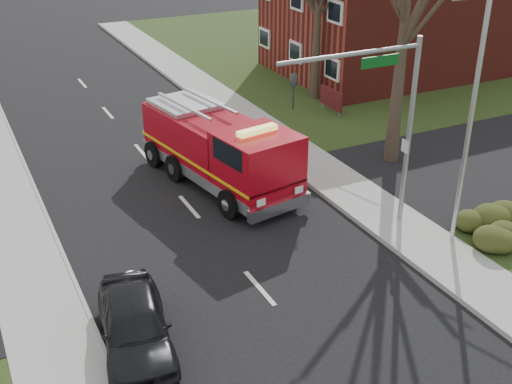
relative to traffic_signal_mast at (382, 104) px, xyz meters
name	(u,v)px	position (x,y,z in m)	size (l,w,h in m)	color
ground	(260,288)	(-5.21, -1.50, -4.71)	(120.00, 120.00, 0.00)	black
sidewalk_right	(419,240)	(0.99, -1.50, -4.63)	(2.40, 80.00, 0.15)	#9A9A94
sidewalk_left	(54,346)	(-11.41, -1.50, -4.63)	(2.40, 80.00, 0.15)	#9A9A94
brick_building	(401,12)	(13.79, 16.50, -1.05)	(15.40, 10.40, 7.25)	maroon
health_center_sign	(331,99)	(5.29, 11.00, -3.83)	(0.12, 2.00, 1.40)	#501218
hedge_corner	(504,223)	(3.79, -2.50, -4.13)	(2.80, 2.00, 0.90)	#283212
traffic_signal_mast	(382,104)	(0.00, 0.00, 0.00)	(5.29, 0.18, 6.80)	gray
streetlight_pole	(470,118)	(1.93, -2.00, -0.16)	(1.48, 0.16, 8.40)	#B7BABF
fire_engine	(220,151)	(-3.29, 5.84, -3.25)	(4.17, 8.31, 3.21)	#A50714
parked_car_maroon	(135,325)	(-9.41, -2.50, -3.95)	(1.79, 4.46, 1.52)	black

